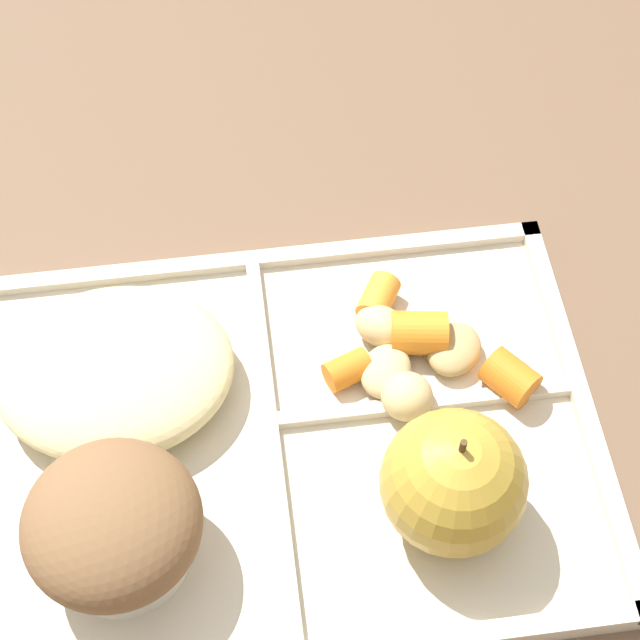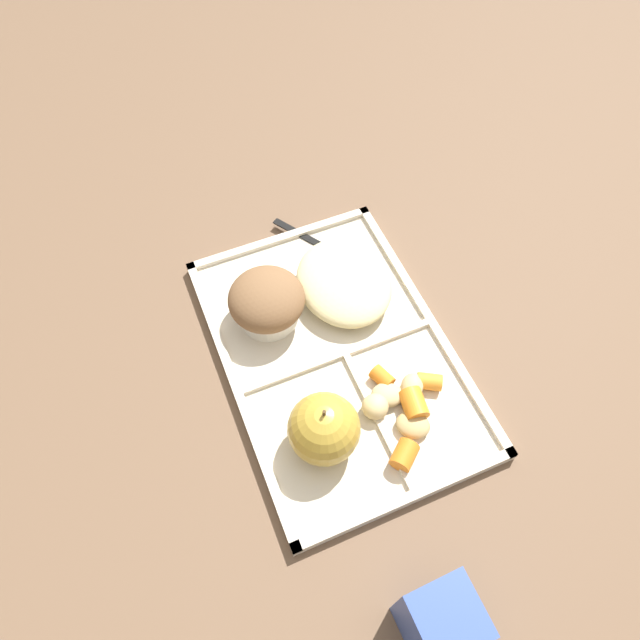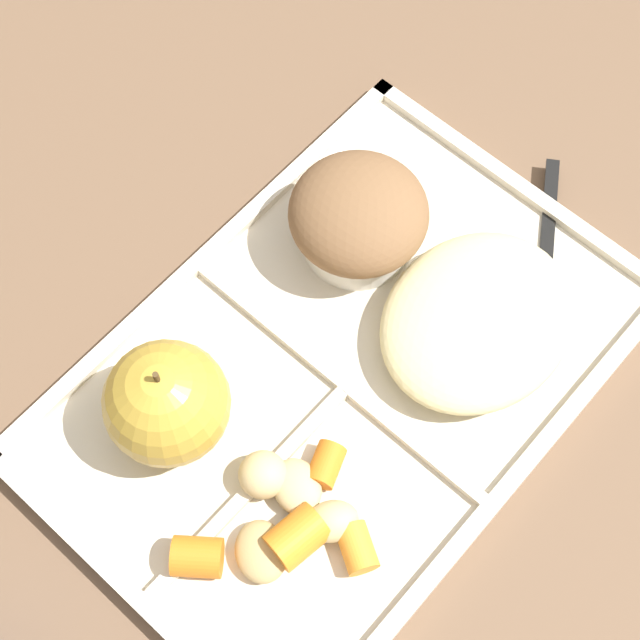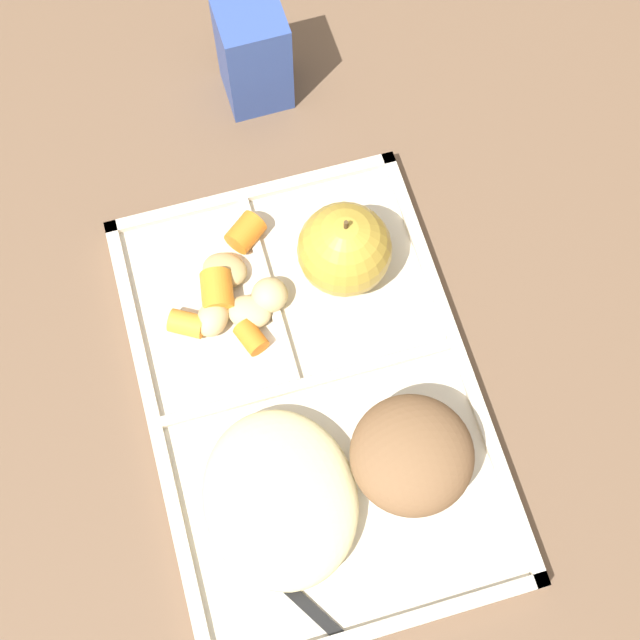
{
  "view_description": "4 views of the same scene",
  "coord_description": "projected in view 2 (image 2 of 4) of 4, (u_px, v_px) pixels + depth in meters",
  "views": [
    {
      "loc": [
        0.0,
        0.27,
        0.56
      ],
      "look_at": [
        -0.04,
        -0.04,
        0.07
      ],
      "focal_mm": 57.7,
      "sensor_mm": 36.0,
      "label": 1
    },
    {
      "loc": [
        -0.3,
        0.15,
        0.64
      ],
      "look_at": [
        0.02,
        0.01,
        0.06
      ],
      "focal_mm": 32.34,
      "sensor_mm": 36.0,
      "label": 2
    },
    {
      "loc": [
        -0.2,
        -0.15,
        0.64
      ],
      "look_at": [
        0.01,
        0.03,
        0.04
      ],
      "focal_mm": 56.71,
      "sensor_mm": 36.0,
      "label": 3
    },
    {
      "loc": [
        0.22,
        -0.05,
        0.72
      ],
      "look_at": [
        -0.04,
        0.02,
        0.06
      ],
      "focal_mm": 50.63,
      "sensor_mm": 36.0,
      "label": 4
    }
  ],
  "objects": [
    {
      "name": "lunch_tray",
      "position": [
        336.0,
        355.0,
        0.72
      ],
      "size": [
        0.4,
        0.27,
        0.02
      ],
      "color": "beige",
      "rests_on": "ground"
    },
    {
      "name": "meatball_center",
      "position": [
        350.0,
        258.0,
        0.77
      ],
      "size": [
        0.03,
        0.03,
        0.03
      ],
      "primitive_type": "sphere",
      "color": "#755B4C",
      "rests_on": "lunch_tray"
    },
    {
      "name": "ground",
      "position": [
        336.0,
        356.0,
        0.72
      ],
      "size": [
        6.0,
        6.0,
        0.0
      ],
      "primitive_type": "plane",
      "color": "brown"
    },
    {
      "name": "potato_chunk_small",
      "position": [
        387.0,
        395.0,
        0.67
      ],
      "size": [
        0.04,
        0.05,
        0.02
      ],
      "primitive_type": "ellipsoid",
      "rotation": [
        0.0,
        0.0,
        1.09
      ],
      "color": "tan",
      "rests_on": "lunch_tray"
    },
    {
      "name": "carrot_slice_near_corner",
      "position": [
        414.0,
        404.0,
        0.66
      ],
      "size": [
        0.04,
        0.03,
        0.03
      ],
      "primitive_type": "cylinder",
      "rotation": [
        0.0,
        1.57,
        3.0
      ],
      "color": "orange",
      "rests_on": "lunch_tray"
    },
    {
      "name": "potato_chunk_golden",
      "position": [
        375.0,
        407.0,
        0.66
      ],
      "size": [
        0.04,
        0.04,
        0.03
      ],
      "primitive_type": "ellipsoid",
      "rotation": [
        0.0,
        0.0,
        3.55
      ],
      "color": "tan",
      "rests_on": "lunch_tray"
    },
    {
      "name": "carrot_slice_large",
      "position": [
        404.0,
        455.0,
        0.63
      ],
      "size": [
        0.04,
        0.04,
        0.02
      ],
      "primitive_type": "cylinder",
      "rotation": [
        0.0,
        1.57,
        2.24
      ],
      "color": "orange",
      "rests_on": "lunch_tray"
    },
    {
      "name": "carrot_slice_tilted",
      "position": [
        429.0,
        382.0,
        0.68
      ],
      "size": [
        0.03,
        0.04,
        0.02
      ],
      "primitive_type": "cylinder",
      "rotation": [
        0.0,
        1.57,
        1.04
      ],
      "color": "orange",
      "rests_on": "lunch_tray"
    },
    {
      "name": "potato_chunk_wedge",
      "position": [
        413.0,
        425.0,
        0.65
      ],
      "size": [
        0.05,
        0.05,
        0.02
      ],
      "primitive_type": "ellipsoid",
      "rotation": [
        0.0,
        0.0,
        4.11
      ],
      "color": "tan",
      "rests_on": "lunch_tray"
    },
    {
      "name": "bran_muffin",
      "position": [
        267.0,
        302.0,
        0.71
      ],
      "size": [
        0.1,
        0.1,
        0.07
      ],
      "color": "silver",
      "rests_on": "lunch_tray"
    },
    {
      "name": "carrot_slice_edge",
      "position": [
        382.0,
        378.0,
        0.68
      ],
      "size": [
        0.03,
        0.03,
        0.02
      ],
      "primitive_type": "cylinder",
      "rotation": [
        0.0,
        1.57,
        3.5
      ],
      "color": "orange",
      "rests_on": "lunch_tray"
    },
    {
      "name": "plastic_fork",
      "position": [
        329.0,
        250.0,
        0.8
      ],
      "size": [
        0.15,
        0.1,
        0.0
      ],
      "color": "black",
      "rests_on": "lunch_tray"
    },
    {
      "name": "meatball_back",
      "position": [
        330.0,
        282.0,
        0.75
      ],
      "size": [
        0.03,
        0.03,
        0.03
      ],
      "primitive_type": "sphere",
      "color": "brown",
      "rests_on": "lunch_tray"
    },
    {
      "name": "milk_carton",
      "position": [
        439.0,
        621.0,
        0.52
      ],
      "size": [
        0.06,
        0.06,
        0.11
      ],
      "primitive_type": "cube",
      "rotation": [
        0.0,
        0.0,
        0.02
      ],
      "color": "#334C99",
      "rests_on": "ground"
    },
    {
      "name": "egg_noodle_pile",
      "position": [
        344.0,
        282.0,
        0.74
      ],
      "size": [
        0.14,
        0.12,
        0.04
      ],
      "primitive_type": "ellipsoid",
      "color": "beige",
      "rests_on": "lunch_tray"
    },
    {
      "name": "meatball_side",
      "position": [
        345.0,
        272.0,
        0.76
      ],
      "size": [
        0.03,
        0.03,
        0.03
      ],
      "primitive_type": "sphere",
      "color": "#755B4C",
      "rests_on": "lunch_tray"
    },
    {
      "name": "green_apple",
      "position": [
        324.0,
        429.0,
        0.62
      ],
      "size": [
        0.08,
        0.08,
        0.09
      ],
      "color": "#B79333",
      "rests_on": "lunch_tray"
    },
    {
      "name": "potato_chunk_corner",
      "position": [
        412.0,
        386.0,
        0.68
      ],
      "size": [
        0.04,
        0.04,
        0.02
      ],
      "primitive_type": "ellipsoid",
      "rotation": [
        0.0,
        0.0,
        5.66
      ],
      "color": "tan",
      "rests_on": "lunch_tray"
    }
  ]
}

